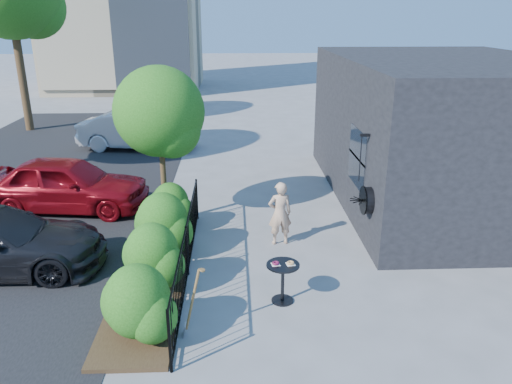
{
  "coord_description": "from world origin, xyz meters",
  "views": [
    {
      "loc": [
        -0.49,
        -9.25,
        5.15
      ],
      "look_at": [
        -0.01,
        1.68,
        1.2
      ],
      "focal_mm": 35.0,
      "sensor_mm": 36.0,
      "label": 1
    }
  ],
  "objects_px": {
    "cafe_table": "(283,276)",
    "shovel": "(191,306)",
    "car_red": "(67,184)",
    "patio_tree": "(162,117)",
    "woman": "(280,213)",
    "car_silver": "(138,130)"
  },
  "relations": [
    {
      "from": "patio_tree",
      "to": "woman",
      "type": "relative_size",
      "value": 2.58
    },
    {
      "from": "shovel",
      "to": "car_red",
      "type": "xyz_separation_m",
      "value": [
        -3.83,
        5.92,
        0.18
      ]
    },
    {
      "from": "patio_tree",
      "to": "woman",
      "type": "distance_m",
      "value": 3.67
    },
    {
      "from": "cafe_table",
      "to": "shovel",
      "type": "height_order",
      "value": "shovel"
    },
    {
      "from": "cafe_table",
      "to": "car_silver",
      "type": "height_order",
      "value": "car_silver"
    },
    {
      "from": "woman",
      "to": "car_red",
      "type": "distance_m",
      "value": 6.12
    },
    {
      "from": "patio_tree",
      "to": "shovel",
      "type": "bearing_deg",
      "value": -78.53
    },
    {
      "from": "patio_tree",
      "to": "car_red",
      "type": "relative_size",
      "value": 0.9
    },
    {
      "from": "cafe_table",
      "to": "car_silver",
      "type": "bearing_deg",
      "value": 112.19
    },
    {
      "from": "cafe_table",
      "to": "car_red",
      "type": "relative_size",
      "value": 0.19
    },
    {
      "from": "woman",
      "to": "car_red",
      "type": "height_order",
      "value": "woman"
    },
    {
      "from": "woman",
      "to": "car_silver",
      "type": "distance_m",
      "value": 10.15
    },
    {
      "from": "patio_tree",
      "to": "shovel",
      "type": "height_order",
      "value": "patio_tree"
    },
    {
      "from": "patio_tree",
      "to": "shovel",
      "type": "distance_m",
      "value": 5.41
    },
    {
      "from": "cafe_table",
      "to": "woman",
      "type": "relative_size",
      "value": 0.55
    },
    {
      "from": "shovel",
      "to": "car_red",
      "type": "bearing_deg",
      "value": 122.95
    },
    {
      "from": "car_silver",
      "to": "patio_tree",
      "type": "bearing_deg",
      "value": -156.82
    },
    {
      "from": "cafe_table",
      "to": "shovel",
      "type": "distance_m",
      "value": 1.9
    },
    {
      "from": "cafe_table",
      "to": "car_red",
      "type": "distance_m",
      "value": 7.35
    },
    {
      "from": "car_red",
      "to": "car_silver",
      "type": "height_order",
      "value": "car_silver"
    },
    {
      "from": "car_silver",
      "to": "shovel",
      "type": "bearing_deg",
      "value": -158.27
    },
    {
      "from": "woman",
      "to": "car_red",
      "type": "xyz_separation_m",
      "value": [
        -5.62,
        2.42,
        -0.02
      ]
    }
  ]
}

